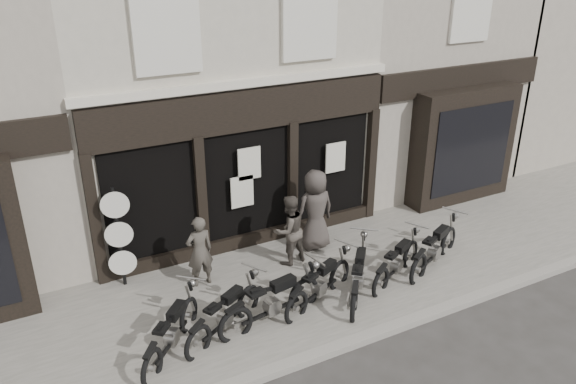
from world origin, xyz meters
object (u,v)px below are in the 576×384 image
motorcycle_2 (272,305)px  motorcycle_4 (358,278)px  motorcycle_6 (434,251)px  advert_sign_post (120,242)px  man_right (315,210)px  motorcycle_5 (397,265)px  man_left (200,251)px  motorcycle_0 (172,336)px  man_centre (289,230)px  motorcycle_1 (225,317)px  motorcycle_3 (320,287)px

motorcycle_2 → motorcycle_4: (2.00, 0.03, -0.01)m
motorcycle_6 → advert_sign_post: advert_sign_post is taller
motorcycle_4 → motorcycle_6: motorcycle_4 is taller
advert_sign_post → man_right: bearing=5.0°
motorcycle_5 → advert_sign_post: 5.89m
motorcycle_2 → man_left: (-0.78, 1.84, 0.46)m
motorcycle_0 → man_centre: (3.25, 1.71, 0.52)m
motorcycle_4 → motorcycle_5: size_ratio=0.98×
motorcycle_1 → motorcycle_3: 2.07m
motorcycle_0 → man_centre: man_centre is taller
motorcycle_6 → man_centre: 3.32m
motorcycle_6 → motorcycle_5: bearing=156.4°
motorcycle_4 → man_right: size_ratio=0.98×
motorcycle_3 → motorcycle_6: motorcycle_6 is taller
motorcycle_1 → motorcycle_2: (0.92, -0.12, 0.04)m
motorcycle_3 → man_centre: 1.69m
man_left → motorcycle_6: bearing=159.2°
advert_sign_post → motorcycle_5: bearing=-13.3°
motorcycle_1 → motorcycle_4: size_ratio=1.02×
man_centre → man_left: bearing=-11.6°
motorcycle_4 → motorcycle_3: bearing=121.4°
motorcycle_0 → man_centre: size_ratio=1.09×
motorcycle_4 → motorcycle_5: motorcycle_4 is taller
man_centre → motorcycle_5: bearing=128.3°
motorcycle_2 → man_right: (2.15, 2.08, 0.65)m
man_left → motorcycle_0: bearing=54.5°
motorcycle_4 → motorcycle_6: size_ratio=0.89×
motorcycle_3 → advert_sign_post: 4.21m
motorcycle_1 → motorcycle_5: bearing=-29.4°
motorcycle_0 → advert_sign_post: size_ratio=0.76×
motorcycle_6 → motorcycle_3: bearing=155.4°
man_centre → advert_sign_post: bearing=-22.2°
man_left → advert_sign_post: 1.65m
motorcycle_1 → motorcycle_4: motorcycle_4 is taller
motorcycle_5 → motorcycle_6: size_ratio=0.91×
motorcycle_0 → motorcycle_5: motorcycle_0 is taller
motorcycle_4 → motorcycle_0: bearing=129.5°
man_left → motorcycle_2: bearing=110.9°
motorcycle_3 → man_left: (-1.92, 1.68, 0.49)m
man_centre → advert_sign_post: (-3.53, 0.80, 0.21)m
motorcycle_0 → motorcycle_1: 1.04m
motorcycle_5 → man_right: (-0.93, 1.94, 0.70)m
motorcycle_1 → motorcycle_4: bearing=-31.5°
motorcycle_0 → man_left: 2.20m
motorcycle_5 → man_right: bearing=89.3°
motorcycle_0 → motorcycle_2: (1.96, -0.06, 0.03)m
motorcycle_2 → motorcycle_6: motorcycle_2 is taller
motorcycle_2 → advert_sign_post: 3.47m
motorcycle_1 → motorcycle_4: 2.93m
motorcycle_3 → man_centre: (0.15, 1.60, 0.52)m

